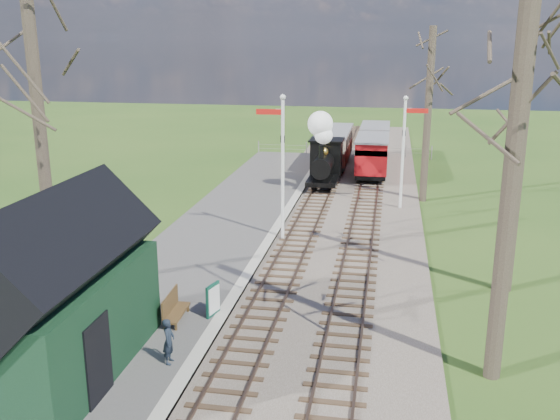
{
  "coord_description": "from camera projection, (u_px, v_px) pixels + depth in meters",
  "views": [
    {
      "loc": [
        3.65,
        -9.06,
        8.42
      ],
      "look_at": [
        -0.67,
        15.17,
        1.6
      ],
      "focal_mm": 40.0,
      "sensor_mm": 36.0,
      "label": 1
    }
  ],
  "objects": [
    {
      "name": "distant_hills",
      "position": [
        367.0,
        245.0,
        76.63
      ],
      "size": [
        114.4,
        48.0,
        22.02
      ],
      "color": "#385B23",
      "rests_on": "ground"
    },
    {
      "name": "coping_strip",
      "position": [
        262.0,
        253.0,
        24.92
      ],
      "size": [
        0.4,
        44.0,
        0.21
      ],
      "primitive_type": "cube",
      "color": "#B2AD9E",
      "rests_on": "ground"
    },
    {
      "name": "ballast_bed",
      "position": [
        341.0,
        206.0,
        32.1
      ],
      "size": [
        8.0,
        60.0,
        0.1
      ],
      "primitive_type": "cube",
      "color": "brown",
      "rests_on": "ground"
    },
    {
      "name": "person",
      "position": [
        169.0,
        341.0,
        16.17
      ],
      "size": [
        0.32,
        0.47,
        1.24
      ],
      "primitive_type": "imported",
      "rotation": [
        0.0,
        0.0,
        1.64
      ],
      "color": "black",
      "rests_on": "platform"
    },
    {
      "name": "semaphore_near",
      "position": [
        281.0,
        158.0,
        25.8
      ],
      "size": [
        1.22,
        0.24,
        6.22
      ],
      "color": "silver",
      "rests_on": "ground"
    },
    {
      "name": "fence_line",
      "position": [
        343.0,
        149.0,
        45.42
      ],
      "size": [
        12.6,
        0.08,
        1.0
      ],
      "color": "slate",
      "rests_on": "ground"
    },
    {
      "name": "platform",
      "position": [
        206.0,
        250.0,
        25.31
      ],
      "size": [
        5.0,
        44.0,
        0.2
      ],
      "primitive_type": "cube",
      "color": "#474442",
      "rests_on": "ground"
    },
    {
      "name": "bare_trees",
      "position": [
        315.0,
        144.0,
        19.43
      ],
      "size": [
        15.51,
        22.39,
        12.0
      ],
      "color": "#382D23",
      "rests_on": "ground"
    },
    {
      "name": "semaphore_far",
      "position": [
        405.0,
        144.0,
        30.7
      ],
      "size": [
        1.22,
        0.24,
        5.72
      ],
      "color": "silver",
      "rests_on": "ground"
    },
    {
      "name": "locomotive",
      "position": [
        324.0,
        154.0,
        35.38
      ],
      "size": [
        1.77,
        4.13,
        4.43
      ],
      "color": "black",
      "rests_on": "ground"
    },
    {
      "name": "coach",
      "position": [
        334.0,
        146.0,
        41.28
      ],
      "size": [
        2.07,
        7.08,
        2.17
      ],
      "color": "black",
      "rests_on": "ground"
    },
    {
      "name": "track_near",
      "position": [
        316.0,
        204.0,
        32.3
      ],
      "size": [
        1.6,
        60.0,
        0.15
      ],
      "color": "brown",
      "rests_on": "ground"
    },
    {
      "name": "bench",
      "position": [
        173.0,
        308.0,
        18.68
      ],
      "size": [
        0.51,
        1.53,
        0.86
      ],
      "color": "#4B351B",
      "rests_on": "platform"
    },
    {
      "name": "station_shed",
      "position": [
        56.0,
        296.0,
        15.37
      ],
      "size": [
        3.25,
        6.3,
        4.78
      ],
      "color": "black",
      "rests_on": "platform"
    },
    {
      "name": "red_carriage_b",
      "position": [
        375.0,
        141.0,
        43.45
      ],
      "size": [
        1.96,
        4.86,
        2.06
      ],
      "color": "black",
      "rests_on": "ground"
    },
    {
      "name": "track_far",
      "position": [
        366.0,
        206.0,
        31.87
      ],
      "size": [
        1.6,
        60.0,
        0.15
      ],
      "color": "brown",
      "rests_on": "ground"
    },
    {
      "name": "red_carriage_a",
      "position": [
        372.0,
        156.0,
        38.23
      ],
      "size": [
        1.96,
        4.86,
        2.06
      ],
      "color": "black",
      "rests_on": "ground"
    },
    {
      "name": "sign_board",
      "position": [
        213.0,
        300.0,
        19.0
      ],
      "size": [
        0.27,
        0.68,
        1.01
      ],
      "color": "#0E4231",
      "rests_on": "platform"
    }
  ]
}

